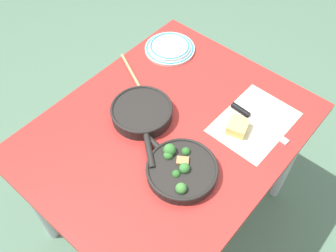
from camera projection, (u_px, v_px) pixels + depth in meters
name	position (u px, v px, depth m)	size (l,w,h in m)	color
ground_plane	(168.00, 212.00, 2.09)	(14.00, 14.00, 0.00)	#51755B
dining_table_red	(168.00, 143.00, 1.55)	(1.11, 0.89, 0.77)	#B72D28
skillet_broccoli	(181.00, 169.00, 1.34)	(0.26, 0.40, 0.08)	black
skillet_eggs	(142.00, 113.00, 1.50)	(0.30, 0.34, 0.06)	black
wooden_spoon	(141.00, 90.00, 1.60)	(0.20, 0.37, 0.02)	tan
parchment_sheet	(254.00, 122.00, 1.50)	(0.35, 0.26, 0.00)	beige
grater_knife	(251.00, 117.00, 1.51)	(0.04, 0.27, 0.02)	silver
cheese_block	(238.00, 127.00, 1.46)	(0.10, 0.09, 0.04)	#EACC66
dinner_plate_stack	(170.00, 48.00, 1.76)	(0.24, 0.24, 0.03)	silver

